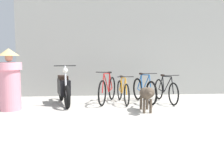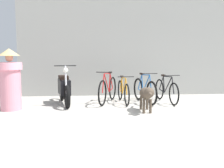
# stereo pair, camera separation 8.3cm
# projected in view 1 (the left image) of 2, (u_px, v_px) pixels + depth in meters

# --- Properties ---
(ground_plane) EXTENTS (60.00, 60.00, 0.00)m
(ground_plane) POSITION_uv_depth(u_px,v_px,m) (151.00, 119.00, 5.73)
(ground_plane) COLOR #ADA89E
(shop_wall_back) EXTENTS (7.46, 0.20, 3.31)m
(shop_wall_back) POSITION_uv_depth(u_px,v_px,m) (127.00, 47.00, 9.04)
(shop_wall_back) COLOR gray
(shop_wall_back) RESTS_ON ground
(bicycle_0) EXTENTS (0.67, 1.71, 0.93)m
(bicycle_0) POSITION_uv_depth(u_px,v_px,m) (107.00, 90.00, 7.66)
(bicycle_0) COLOR black
(bicycle_0) RESTS_ON ground
(bicycle_1) EXTENTS (0.46, 1.61, 0.80)m
(bicycle_1) POSITION_uv_depth(u_px,v_px,m) (123.00, 91.00, 7.65)
(bicycle_1) COLOR black
(bicycle_1) RESTS_ON ground
(bicycle_2) EXTENTS (0.49, 1.63, 0.89)m
(bicycle_2) POSITION_uv_depth(u_px,v_px,m) (144.00, 90.00, 7.69)
(bicycle_2) COLOR black
(bicycle_2) RESTS_ON ground
(bicycle_3) EXTENTS (0.46, 1.70, 0.83)m
(bicycle_3) POSITION_uv_depth(u_px,v_px,m) (166.00, 90.00, 7.76)
(bicycle_3) COLOR black
(bicycle_3) RESTS_ON ground
(motorcycle) EXTENTS (0.61, 1.88, 1.12)m
(motorcycle) POSITION_uv_depth(u_px,v_px,m) (64.00, 89.00, 7.38)
(motorcycle) COLOR black
(motorcycle) RESTS_ON ground
(stray_dog) EXTENTS (0.31, 1.23, 0.65)m
(stray_dog) POSITION_uv_depth(u_px,v_px,m) (146.00, 94.00, 6.38)
(stray_dog) COLOR #4C3F33
(stray_dog) RESTS_ON ground
(person_in_robes) EXTENTS (0.79, 0.79, 1.56)m
(person_in_robes) POSITION_uv_depth(u_px,v_px,m) (10.00, 79.00, 6.56)
(person_in_robes) COLOR pink
(person_in_robes) RESTS_ON ground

